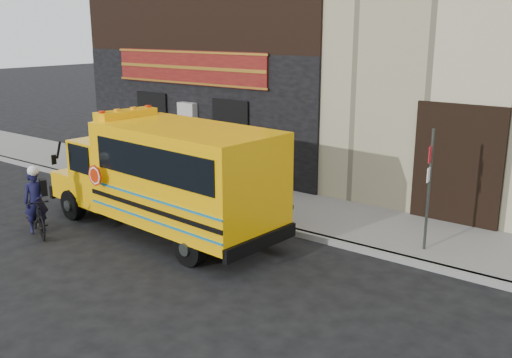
{
  "coord_description": "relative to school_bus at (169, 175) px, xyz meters",
  "views": [
    {
      "loc": [
        8.32,
        -8.45,
        4.93
      ],
      "look_at": [
        0.49,
        1.85,
        1.48
      ],
      "focal_mm": 40.0,
      "sensor_mm": 36.0,
      "label": 1
    }
  ],
  "objects": [
    {
      "name": "curb",
      "position": [
        1.35,
        1.8,
        -1.43
      ],
      "size": [
        40.0,
        0.2,
        0.15
      ],
      "primitive_type": "cube",
      "color": "gray",
      "rests_on": "ground"
    },
    {
      "name": "sidewalk",
      "position": [
        1.35,
        3.3,
        -1.43
      ],
      "size": [
        40.0,
        3.0,
        0.15
      ],
      "primitive_type": "cube",
      "color": "slate",
      "rests_on": "ground"
    },
    {
      "name": "bicycle",
      "position": [
        -2.55,
        -2.0,
        -1.01
      ],
      "size": [
        1.71,
        1.04,
        0.99
      ],
      "primitive_type": "imported",
      "rotation": [
        0.0,
        0.0,
        1.19
      ],
      "color": "black",
      "rests_on": "ground"
    },
    {
      "name": "sign_pole",
      "position": [
        5.47,
        2.45,
        0.08
      ],
      "size": [
        0.06,
        0.25,
        2.86
      ],
      "color": "#373E39",
      "rests_on": "ground"
    },
    {
      "name": "school_bus",
      "position": [
        0.0,
        0.0,
        0.0
      ],
      "size": [
        7.04,
        2.67,
        2.92
      ],
      "color": "black",
      "rests_on": "ground"
    },
    {
      "name": "ground",
      "position": [
        1.35,
        -0.8,
        -1.51
      ],
      "size": [
        120.0,
        120.0,
        0.0
      ],
      "primitive_type": "plane",
      "color": "black",
      "rests_on": "ground"
    },
    {
      "name": "cyclist",
      "position": [
        -2.65,
        -1.93,
        -0.73
      ],
      "size": [
        0.57,
        0.67,
        1.56
      ],
      "primitive_type": "imported",
      "rotation": [
        0.0,
        0.0,
        1.16
      ],
      "color": "black",
      "rests_on": "ground"
    }
  ]
}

